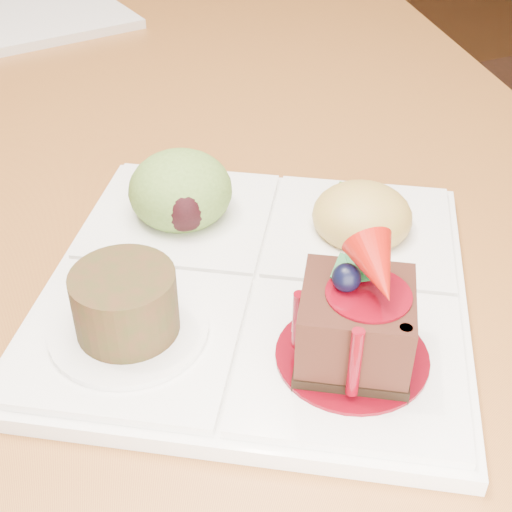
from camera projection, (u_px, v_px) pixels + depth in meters
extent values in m
plane|color=#562F18|center=(121.00, 386.00, 1.45)|extent=(6.00, 6.00, 0.00)
cube|color=#976427|center=(63.00, 30.00, 1.01)|extent=(1.00, 1.80, 0.04)
cylinder|color=#976427|center=(253.00, 50.00, 1.96)|extent=(0.06, 0.06, 0.71)
cylinder|color=black|center=(484.00, 299.00, 1.32)|extent=(0.04, 0.04, 0.45)
cylinder|color=black|center=(509.00, 165.00, 1.72)|extent=(0.04, 0.04, 0.45)
cylinder|color=black|center=(375.00, 199.00, 1.59)|extent=(0.04, 0.04, 0.45)
cube|color=white|center=(256.00, 288.00, 0.51)|extent=(0.38, 0.38, 0.01)
cube|color=white|center=(351.00, 361.00, 0.44)|extent=(0.18, 0.18, 0.01)
cube|color=white|center=(130.00, 336.00, 0.46)|extent=(0.18, 0.18, 0.01)
cube|color=white|center=(182.00, 215.00, 0.57)|extent=(0.18, 0.18, 0.01)
cube|color=white|center=(360.00, 231.00, 0.55)|extent=(0.18, 0.18, 0.01)
cylinder|color=#5B030D|center=(352.00, 356.00, 0.44)|extent=(0.09, 0.09, 0.00)
cube|color=black|center=(352.00, 352.00, 0.43)|extent=(0.09, 0.09, 0.01)
cube|color=black|center=(356.00, 320.00, 0.42)|extent=(0.08, 0.08, 0.04)
cylinder|color=#5B030D|center=(359.00, 291.00, 0.41)|extent=(0.05, 0.05, 0.00)
sphere|color=black|center=(347.00, 278.00, 0.40)|extent=(0.02, 0.02, 0.02)
cone|color=maroon|center=(378.00, 270.00, 0.39)|extent=(0.03, 0.05, 0.04)
cube|color=#134F21|center=(358.00, 268.00, 0.41)|extent=(0.01, 0.02, 0.01)
cube|color=#134F21|center=(344.00, 267.00, 0.41)|extent=(0.02, 0.02, 0.01)
cylinder|color=#5B030D|center=(355.00, 363.00, 0.39)|extent=(0.01, 0.01, 0.05)
cylinder|color=#5B030D|center=(401.00, 356.00, 0.39)|extent=(0.01, 0.01, 0.04)
cylinder|color=#5B030D|center=(298.00, 320.00, 0.42)|extent=(0.01, 0.01, 0.04)
cylinder|color=white|center=(129.00, 330.00, 0.45)|extent=(0.10, 0.10, 0.00)
cylinder|color=#442113|center=(125.00, 302.00, 0.44)|extent=(0.07, 0.07, 0.04)
cylinder|color=#4E2C10|center=(122.00, 283.00, 0.43)|extent=(0.05, 0.05, 0.00)
ellipsoid|color=olive|center=(180.00, 190.00, 0.55)|extent=(0.08, 0.08, 0.06)
ellipsoid|color=black|center=(185.00, 209.00, 0.53)|extent=(0.04, 0.03, 0.04)
ellipsoid|color=#AB7C3D|center=(362.00, 216.00, 0.54)|extent=(0.08, 0.08, 0.05)
cube|color=#C05E0E|center=(381.00, 204.00, 0.54)|extent=(0.02, 0.02, 0.02)
cube|color=#3E7018|center=(348.00, 196.00, 0.55)|extent=(0.02, 0.02, 0.02)
cube|color=#C05E0E|center=(346.00, 218.00, 0.53)|extent=(0.02, 0.02, 0.02)
cube|color=#3E7018|center=(379.00, 224.00, 0.52)|extent=(0.02, 0.02, 0.02)
cube|color=white|center=(32.00, 15.00, 0.98)|extent=(0.30, 0.30, 0.01)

